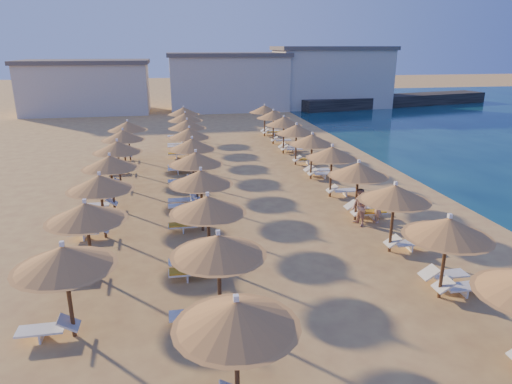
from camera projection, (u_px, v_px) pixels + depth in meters
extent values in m
plane|color=tan|center=(302.00, 248.00, 19.30)|extent=(220.00, 220.00, 0.00)
cube|color=black|center=(395.00, 101.00, 64.64)|extent=(30.16, 10.32, 1.50)
cube|color=beige|center=(87.00, 89.00, 57.38)|extent=(15.00, 8.00, 6.00)
cube|color=#59514C|center=(84.00, 62.00, 56.38)|extent=(15.60, 8.48, 0.50)
cube|color=beige|center=(228.00, 84.00, 60.18)|extent=(15.00, 8.00, 6.80)
cube|color=#59514C|center=(227.00, 55.00, 59.06)|extent=(15.60, 8.48, 0.50)
cube|color=beige|center=(331.00, 79.00, 62.92)|extent=(15.00, 8.00, 7.60)
cube|color=#59514C|center=(332.00, 48.00, 61.68)|extent=(15.60, 8.48, 0.50)
cylinder|color=brown|center=(443.00, 264.00, 15.14)|extent=(0.12, 0.12, 2.50)
cone|color=#A2682F|center=(448.00, 227.00, 14.73)|extent=(2.68, 2.68, 0.65)
cone|color=#A2682F|center=(447.00, 235.00, 14.81)|extent=(2.89, 2.89, 0.12)
cube|color=white|center=(450.00, 216.00, 14.61)|extent=(0.12, 0.12, 0.14)
cylinder|color=brown|center=(392.00, 224.00, 18.59)|extent=(0.12, 0.12, 2.50)
cone|color=#A2682F|center=(395.00, 193.00, 18.19)|extent=(2.68, 2.68, 0.65)
cone|color=#A2682F|center=(394.00, 199.00, 18.27)|extent=(2.89, 2.89, 0.12)
cube|color=white|center=(396.00, 183.00, 18.07)|extent=(0.12, 0.12, 0.14)
cylinder|color=brown|center=(357.00, 196.00, 22.05)|extent=(0.12, 0.12, 2.50)
cone|color=#A2682F|center=(358.00, 169.00, 21.64)|extent=(2.68, 2.68, 0.65)
cone|color=#A2682F|center=(358.00, 175.00, 21.72)|extent=(2.89, 2.89, 0.12)
cube|color=white|center=(359.00, 161.00, 21.52)|extent=(0.12, 0.12, 0.14)
cylinder|color=brown|center=(331.00, 175.00, 25.50)|extent=(0.12, 0.12, 2.50)
cone|color=#A2682F|center=(332.00, 152.00, 25.10)|extent=(2.68, 2.68, 0.65)
cone|color=#A2682F|center=(332.00, 157.00, 25.18)|extent=(2.89, 2.89, 0.12)
cube|color=white|center=(332.00, 145.00, 24.98)|extent=(0.12, 0.12, 0.14)
cylinder|color=brown|center=(311.00, 160.00, 28.96)|extent=(0.12, 0.12, 2.50)
cone|color=#A2682F|center=(312.00, 139.00, 28.55)|extent=(2.68, 2.68, 0.65)
cone|color=#A2682F|center=(312.00, 144.00, 28.63)|extent=(2.89, 2.89, 0.12)
cube|color=white|center=(312.00, 133.00, 28.43)|extent=(0.12, 0.12, 0.14)
cylinder|color=brown|center=(296.00, 148.00, 32.41)|extent=(0.12, 0.12, 2.50)
cone|color=#A2682F|center=(296.00, 129.00, 32.01)|extent=(2.68, 2.68, 0.65)
cone|color=#A2682F|center=(296.00, 133.00, 32.09)|extent=(2.89, 2.89, 0.12)
cube|color=white|center=(297.00, 124.00, 31.89)|extent=(0.12, 0.12, 0.14)
cylinder|color=brown|center=(283.00, 138.00, 35.87)|extent=(0.12, 0.12, 2.50)
cone|color=#A2682F|center=(284.00, 121.00, 35.46)|extent=(2.68, 2.68, 0.65)
cone|color=#A2682F|center=(284.00, 124.00, 35.55)|extent=(2.89, 2.89, 0.12)
cube|color=white|center=(284.00, 116.00, 35.34)|extent=(0.12, 0.12, 0.14)
cylinder|color=brown|center=(273.00, 130.00, 39.32)|extent=(0.12, 0.12, 2.50)
cone|color=#A2682F|center=(273.00, 114.00, 38.92)|extent=(2.68, 2.68, 0.65)
cone|color=#A2682F|center=(273.00, 118.00, 39.00)|extent=(2.89, 2.89, 0.12)
cube|color=white|center=(273.00, 110.00, 38.80)|extent=(0.12, 0.12, 0.14)
cylinder|color=brown|center=(265.00, 123.00, 42.78)|extent=(0.12, 0.12, 2.50)
cone|color=#A2682F|center=(265.00, 109.00, 42.38)|extent=(2.68, 2.68, 0.65)
cone|color=#A2682F|center=(265.00, 112.00, 42.46)|extent=(2.89, 2.89, 0.12)
cube|color=white|center=(265.00, 105.00, 42.25)|extent=(0.12, 0.12, 0.14)
cylinder|color=brown|center=(237.00, 364.00, 10.38)|extent=(0.12, 0.12, 2.50)
cone|color=#A2682F|center=(236.00, 314.00, 9.97)|extent=(2.68, 2.68, 0.65)
cone|color=#A2682F|center=(236.00, 324.00, 10.05)|extent=(2.89, 2.89, 0.12)
cube|color=white|center=(236.00, 298.00, 9.85)|extent=(0.12, 0.12, 0.14)
cylinder|color=brown|center=(219.00, 285.00, 13.83)|extent=(0.12, 0.12, 2.50)
cone|color=#A2682F|center=(218.00, 245.00, 13.43)|extent=(2.68, 2.68, 0.65)
cone|color=#A2682F|center=(219.00, 253.00, 13.51)|extent=(2.89, 2.89, 0.12)
cube|color=white|center=(218.00, 233.00, 13.31)|extent=(0.12, 0.12, 0.14)
cylinder|color=brown|center=(209.00, 237.00, 17.29)|extent=(0.12, 0.12, 2.50)
cone|color=#A2682F|center=(208.00, 204.00, 16.88)|extent=(2.68, 2.68, 0.65)
cone|color=#A2682F|center=(208.00, 211.00, 16.97)|extent=(2.89, 2.89, 0.12)
cube|color=white|center=(207.00, 194.00, 16.76)|extent=(0.12, 0.12, 0.14)
cylinder|color=brown|center=(202.00, 205.00, 20.74)|extent=(0.12, 0.12, 2.50)
cone|color=#A2682F|center=(201.00, 177.00, 20.34)|extent=(2.68, 2.68, 0.65)
cone|color=#A2682F|center=(201.00, 183.00, 20.42)|extent=(2.89, 2.89, 0.12)
cube|color=white|center=(201.00, 169.00, 20.22)|extent=(0.12, 0.12, 0.14)
cylinder|color=brown|center=(197.00, 182.00, 24.20)|extent=(0.12, 0.12, 2.50)
cone|color=#A2682F|center=(196.00, 158.00, 23.80)|extent=(2.68, 2.68, 0.65)
cone|color=#A2682F|center=(196.00, 163.00, 23.88)|extent=(2.89, 2.89, 0.12)
cube|color=white|center=(196.00, 151.00, 23.67)|extent=(0.12, 0.12, 0.14)
cylinder|color=brown|center=(193.00, 165.00, 27.66)|extent=(0.12, 0.12, 2.50)
cone|color=#A2682F|center=(192.00, 144.00, 27.25)|extent=(2.68, 2.68, 0.65)
cone|color=#A2682F|center=(192.00, 148.00, 27.33)|extent=(2.89, 2.89, 0.12)
cube|color=white|center=(192.00, 137.00, 27.13)|extent=(0.12, 0.12, 0.14)
cylinder|color=brown|center=(190.00, 152.00, 31.11)|extent=(0.12, 0.12, 2.50)
cone|color=#A2682F|center=(189.00, 133.00, 30.71)|extent=(2.68, 2.68, 0.65)
cone|color=#A2682F|center=(190.00, 137.00, 30.79)|extent=(2.89, 2.89, 0.12)
cube|color=white|center=(189.00, 127.00, 30.59)|extent=(0.12, 0.12, 0.14)
cylinder|color=brown|center=(188.00, 141.00, 34.57)|extent=(0.12, 0.12, 2.50)
cone|color=#A2682F|center=(187.00, 124.00, 34.16)|extent=(2.68, 2.68, 0.65)
cone|color=#A2682F|center=(187.00, 127.00, 34.24)|extent=(2.89, 2.89, 0.12)
cube|color=white|center=(187.00, 119.00, 34.04)|extent=(0.12, 0.12, 0.14)
cylinder|color=brown|center=(186.00, 133.00, 38.02)|extent=(0.12, 0.12, 2.50)
cone|color=#A2682F|center=(185.00, 117.00, 37.62)|extent=(2.68, 2.68, 0.65)
cone|color=#A2682F|center=(185.00, 120.00, 37.70)|extent=(2.89, 2.89, 0.12)
cube|color=white|center=(185.00, 112.00, 37.50)|extent=(0.12, 0.12, 0.14)
cylinder|color=brown|center=(184.00, 125.00, 41.48)|extent=(0.12, 0.12, 2.50)
cone|color=#A2682F|center=(184.00, 111.00, 41.07)|extent=(2.68, 2.68, 0.65)
cone|color=#A2682F|center=(184.00, 114.00, 41.15)|extent=(2.89, 2.89, 0.12)
cube|color=white|center=(183.00, 106.00, 40.95)|extent=(0.12, 0.12, 0.14)
cylinder|color=brown|center=(69.00, 299.00, 13.08)|extent=(0.12, 0.12, 2.50)
cone|color=#A2682F|center=(64.00, 257.00, 12.67)|extent=(2.68, 2.68, 0.65)
cone|color=#A2682F|center=(65.00, 265.00, 12.76)|extent=(2.89, 2.89, 0.12)
cube|color=white|center=(62.00, 244.00, 12.55)|extent=(0.12, 0.12, 0.14)
cylinder|color=brown|center=(90.00, 246.00, 16.53)|extent=(0.12, 0.12, 2.50)
cone|color=#A2682F|center=(86.00, 212.00, 16.13)|extent=(2.68, 2.68, 0.65)
cone|color=#A2682F|center=(86.00, 218.00, 16.21)|extent=(2.89, 2.89, 0.12)
cube|color=white|center=(84.00, 201.00, 16.01)|extent=(0.12, 0.12, 0.14)
cylinder|color=brown|center=(103.00, 211.00, 19.99)|extent=(0.12, 0.12, 2.50)
cone|color=#A2682F|center=(100.00, 182.00, 19.59)|extent=(2.68, 2.68, 0.65)
cone|color=#A2682F|center=(101.00, 188.00, 19.67)|extent=(2.89, 2.89, 0.12)
cube|color=white|center=(99.00, 173.00, 19.46)|extent=(0.12, 0.12, 0.14)
cylinder|color=brown|center=(113.00, 187.00, 23.44)|extent=(0.12, 0.12, 2.50)
cone|color=#A2682F|center=(110.00, 162.00, 23.04)|extent=(2.68, 2.68, 0.65)
cone|color=#A2682F|center=(110.00, 167.00, 23.12)|extent=(2.89, 2.89, 0.12)
cube|color=white|center=(109.00, 154.00, 22.92)|extent=(0.12, 0.12, 0.14)
cylinder|color=brown|center=(119.00, 169.00, 26.90)|extent=(0.12, 0.12, 2.50)
cone|color=#A2682F|center=(117.00, 147.00, 26.50)|extent=(2.68, 2.68, 0.65)
cone|color=#A2682F|center=(118.00, 151.00, 26.58)|extent=(2.89, 2.89, 0.12)
cube|color=white|center=(117.00, 140.00, 26.38)|extent=(0.12, 0.12, 0.14)
cylinder|color=brown|center=(125.00, 155.00, 30.36)|extent=(0.12, 0.12, 2.50)
cone|color=#A2682F|center=(123.00, 135.00, 29.95)|extent=(2.68, 2.68, 0.65)
cone|color=#A2682F|center=(123.00, 139.00, 30.03)|extent=(2.89, 2.89, 0.12)
cube|color=white|center=(123.00, 129.00, 29.83)|extent=(0.12, 0.12, 0.14)
cylinder|color=brown|center=(129.00, 143.00, 33.81)|extent=(0.12, 0.12, 2.50)
cone|color=#A2682F|center=(128.00, 126.00, 33.41)|extent=(2.68, 2.68, 0.65)
cone|color=#A2682F|center=(128.00, 129.00, 33.49)|extent=(2.89, 2.89, 0.12)
cube|color=white|center=(127.00, 120.00, 33.29)|extent=(0.12, 0.12, 0.14)
cube|color=white|center=(464.00, 286.00, 15.58)|extent=(1.33, 0.58, 0.06)
cube|color=white|center=(463.00, 291.00, 15.63)|extent=(0.06, 0.53, 0.32)
cube|color=white|center=(443.00, 285.00, 15.40)|extent=(0.58, 0.58, 0.40)
cube|color=white|center=(449.00, 274.00, 16.42)|extent=(1.33, 0.58, 0.06)
cube|color=white|center=(448.00, 278.00, 16.47)|extent=(0.06, 0.53, 0.32)
cube|color=white|center=(429.00, 272.00, 16.24)|extent=(0.58, 0.58, 0.40)
cube|color=white|center=(191.00, 314.00, 13.96)|extent=(1.33, 0.58, 0.06)
cube|color=white|center=(191.00, 319.00, 14.01)|extent=(0.06, 0.53, 0.32)
cube|color=white|center=(216.00, 308.00, 14.05)|extent=(0.58, 0.58, 0.40)
cube|color=white|center=(410.00, 243.00, 19.03)|extent=(1.33, 0.58, 0.06)
cube|color=white|center=(409.00, 246.00, 19.08)|extent=(0.06, 0.53, 0.32)
cube|color=white|center=(393.00, 241.00, 18.85)|extent=(0.58, 0.58, 0.40)
cube|color=white|center=(186.00, 261.00, 17.42)|extent=(1.33, 0.58, 0.06)
cube|color=white|center=(186.00, 265.00, 17.47)|extent=(0.06, 0.53, 0.32)
cube|color=white|center=(207.00, 256.00, 17.51)|extent=(0.58, 0.58, 0.40)
cube|color=white|center=(187.00, 272.00, 16.57)|extent=(1.33, 0.58, 0.06)
cube|color=white|center=(187.00, 276.00, 16.62)|extent=(0.06, 0.53, 0.32)
cube|color=white|center=(209.00, 267.00, 16.67)|extent=(0.58, 0.58, 0.40)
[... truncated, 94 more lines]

